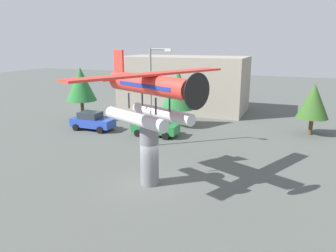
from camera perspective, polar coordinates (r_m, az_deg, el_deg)
name	(u,v)px	position (r m, az deg, el deg)	size (l,w,h in m)	color
ground_plane	(150,184)	(20.01, -3.19, -10.00)	(140.00, 140.00, 0.00)	#515651
display_pedestal	(149,154)	(19.30, -3.27, -4.82)	(1.10, 1.10, 3.83)	slate
floatplane_monument	(150,93)	(18.33, -3.17, 5.72)	(7.14, 9.85, 4.00)	silver
car_near_blue	(92,121)	(32.44, -13.09, 0.87)	(4.20, 2.02, 1.76)	#2847B7
car_mid_green	(155,126)	(29.64, -2.33, -0.03)	(4.20, 2.02, 1.76)	#237A38
streetlight_primary	(153,91)	(25.89, -2.65, 6.17)	(1.84, 0.28, 7.85)	gray
storefront_building	(184,83)	(40.97, 2.76, 7.43)	(15.18, 7.41, 6.60)	#9E9384
tree_west	(81,84)	(36.09, -14.96, 7.04)	(3.18, 3.18, 5.73)	brown
tree_east	(178,90)	(32.42, 1.79, 6.33)	(3.39, 3.39, 5.61)	brown
tree_center_back	(314,101)	(32.25, 24.05, 3.98)	(2.82, 2.82, 4.70)	brown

